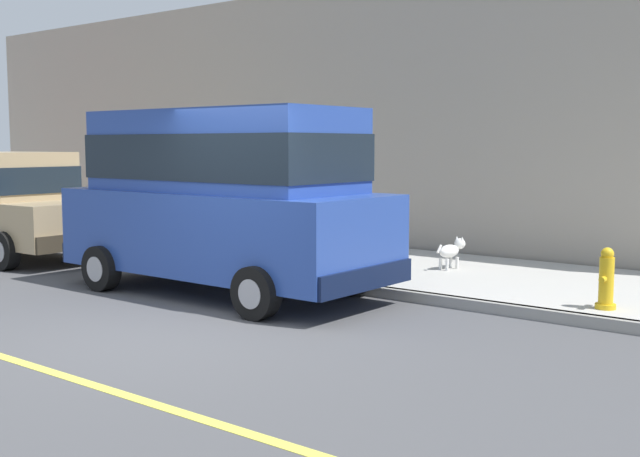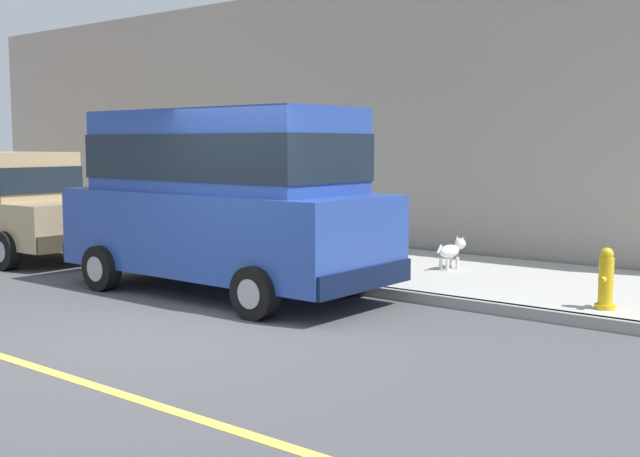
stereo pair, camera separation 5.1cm
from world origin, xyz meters
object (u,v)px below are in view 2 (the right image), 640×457
at_px(car_blue_van, 223,193).
at_px(fire_hydrant, 606,281).
at_px(dog_white, 452,250).
at_px(car_tan_sedan, 8,203).

height_order(car_blue_van, fire_hydrant, car_blue_van).
bearing_deg(fire_hydrant, dog_white, 62.03).
xyz_separation_m(car_blue_van, car_tan_sedan, (0.04, 5.65, -0.41)).
bearing_deg(dog_white, car_blue_van, 149.40).
xyz_separation_m(car_tan_sedan, fire_hydrant, (1.53, -10.37, -0.51)).
bearing_deg(car_tan_sedan, fire_hydrant, -81.62).
bearing_deg(car_blue_van, dog_white, -30.60).
xyz_separation_m(car_blue_van, fire_hydrant, (1.56, -4.73, -0.92)).
height_order(car_blue_van, car_tan_sedan, car_blue_van).
relative_size(car_tan_sedan, dog_white, 6.15).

